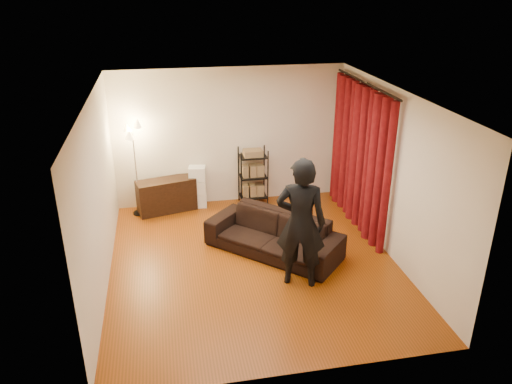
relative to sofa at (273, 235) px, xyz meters
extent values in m
plane|color=#8C3B0E|center=(-0.38, -0.26, -0.33)|extent=(5.00, 5.00, 0.00)
plane|color=white|center=(-0.38, -0.26, 2.37)|extent=(5.00, 5.00, 0.00)
plane|color=beige|center=(-0.38, 2.24, 1.02)|extent=(5.00, 0.00, 5.00)
plane|color=beige|center=(-0.38, -2.76, 1.02)|extent=(5.00, 0.00, 5.00)
plane|color=beige|center=(-2.63, -0.26, 1.02)|extent=(0.00, 5.00, 5.00)
plane|color=beige|center=(1.87, -0.26, 1.02)|extent=(0.00, 5.00, 5.00)
cylinder|color=black|center=(1.77, 0.86, 2.25)|extent=(0.04, 2.65, 0.04)
imported|color=black|center=(0.00, 0.00, 0.00)|extent=(2.22, 2.17, 0.65)
imported|color=black|center=(0.18, -0.94, 0.66)|extent=(0.84, 0.70, 1.98)
cube|color=black|center=(-1.69, 1.96, 0.00)|extent=(1.18, 0.67, 0.65)
camera|label=1|loc=(-1.65, -7.07, 3.91)|focal=35.00mm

